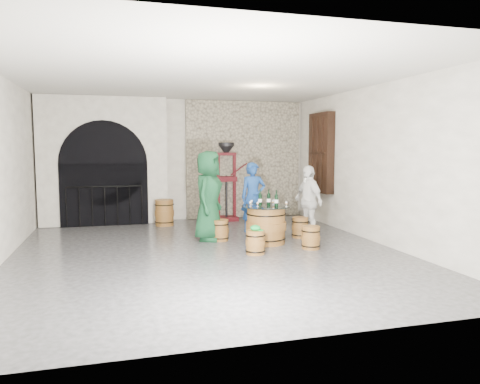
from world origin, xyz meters
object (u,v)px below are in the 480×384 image
object	(u,v)px
barrel_stool_left	(220,230)
corking_press	(226,175)
wine_bottle_right	(269,199)
person_white	(308,201)
person_green	(208,196)
barrel_table	(266,225)
person_blue	(253,197)
barrel_stool_near_left	(255,242)
barrel_stool_right	(300,227)
wine_bottle_left	(260,199)
side_barrel	(164,213)
wine_bottle_center	(276,200)
barrel_stool_far	(256,225)
barrel_stool_near_right	(311,238)

from	to	relation	value
barrel_stool_left	corking_press	xyz separation A→B (m)	(0.74, 2.50, 0.98)
wine_bottle_right	person_white	bearing A→B (deg)	20.05
wine_bottle_right	barrel_stool_left	bearing A→B (deg)	155.50
barrel_stool_left	person_green	xyz separation A→B (m)	(-0.22, 0.13, 0.72)
barrel_table	wine_bottle_right	size ratio (longest dim) A/B	3.06
person_blue	barrel_stool_left	bearing A→B (deg)	-138.63
barrel_stool_near_left	wine_bottle_right	world-z (taller)	wine_bottle_right
barrel_stool_right	wine_bottle_left	size ratio (longest dim) A/B	1.36
wine_bottle_left	person_blue	bearing A→B (deg)	79.68
barrel_table	barrel_stool_near_left	size ratio (longest dim) A/B	2.26
barrel_stool_near_left	side_barrel	distance (m)	3.72
barrel_stool_left	wine_bottle_center	xyz separation A→B (m)	(1.01, -0.62, 0.68)
person_blue	wine_bottle_left	distance (m)	1.22
barrel_stool_far	corking_press	world-z (taller)	corking_press
side_barrel	corking_press	size ratio (longest dim) A/B	0.31
wine_bottle_left	barrel_stool_left	bearing A→B (deg)	150.79
person_green	person_blue	bearing A→B (deg)	-32.04
barrel_stool_near_right	barrel_stool_far	bearing A→B (deg)	109.14
barrel_stool_near_right	corking_press	distance (m)	3.90
corking_press	barrel_stool_left	bearing A→B (deg)	-106.12
barrel_stool_left	barrel_stool_right	world-z (taller)	same
barrel_stool_near_left	corking_press	distance (m)	3.98
corking_press	side_barrel	bearing A→B (deg)	-167.98
barrel_stool_left	wine_bottle_right	size ratio (longest dim) A/B	1.36
barrel_stool_right	wine_bottle_right	distance (m)	1.10
barrel_stool_near_right	wine_bottle_left	world-z (taller)	wine_bottle_left
barrel_stool_near_left	corking_press	world-z (taller)	corking_press
person_blue	wine_bottle_left	xyz separation A→B (m)	(-0.22, -1.19, 0.10)
barrel_stool_left	barrel_stool_near_left	distance (m)	1.39
barrel_table	barrel_stool_far	xyz separation A→B (m)	(0.09, 0.97, -0.16)
barrel_stool_near_right	wine_bottle_left	size ratio (longest dim) A/B	1.36
person_green	side_barrel	world-z (taller)	person_green
barrel_table	barrel_stool_right	size ratio (longest dim) A/B	2.26
barrel_table	barrel_stool_far	size ratio (longest dim) A/B	2.26
corking_press	wine_bottle_center	bearing A→B (deg)	-84.57
barrel_stool_near_right	corking_press	bearing A→B (deg)	101.74
barrel_stool_left	person_blue	world-z (taller)	person_blue
barrel_stool_far	person_blue	xyz separation A→B (m)	(0.03, 0.31, 0.58)
barrel_stool_near_left	corking_press	bearing A→B (deg)	84.21
barrel_stool_far	side_barrel	bearing A→B (deg)	137.95
barrel_stool_near_left	person_white	world-z (taller)	person_white
person_blue	side_barrel	distance (m)	2.38
person_green	person_blue	world-z (taller)	person_green
barrel_stool_near_right	barrel_stool_near_left	world-z (taller)	same
barrel_stool_near_left	person_green	distance (m)	1.73
barrel_stool_near_right	barrel_stool_near_left	size ratio (longest dim) A/B	1.00
barrel_stool_near_right	barrel_stool_near_left	distance (m)	1.17
wine_bottle_left	corking_press	size ratio (longest dim) A/B	0.16
barrel_table	barrel_stool_near_right	xyz separation A→B (m)	(0.67, -0.71, -0.16)
corking_press	barrel_stool_near_right	bearing A→B (deg)	-77.84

